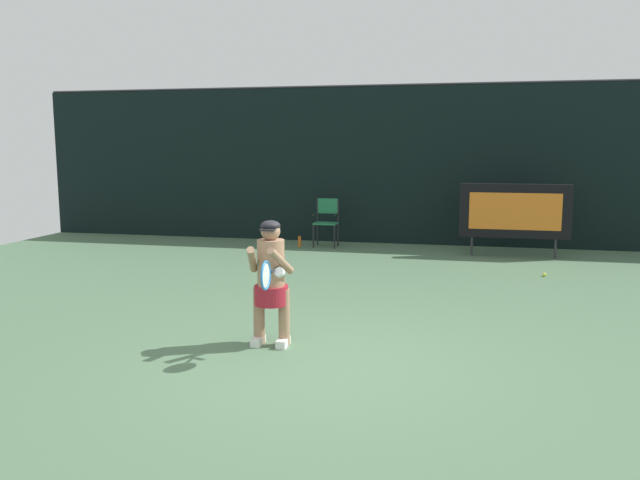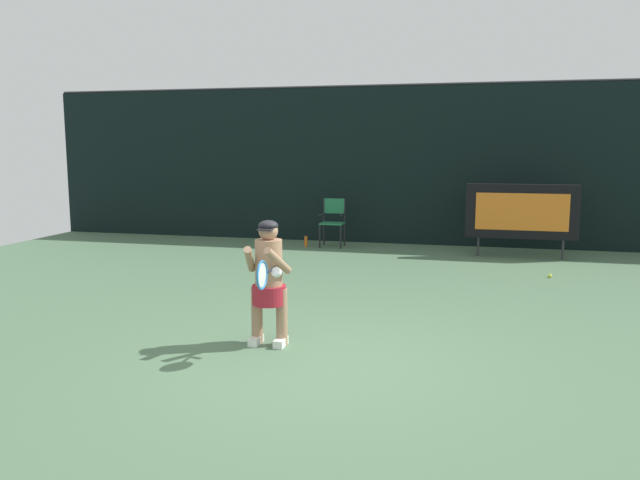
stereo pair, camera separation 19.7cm
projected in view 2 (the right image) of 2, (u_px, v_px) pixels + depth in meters
The scene contains 8 objects.
ground at pixel (317, 371), 6.46m from camera, with size 18.00×22.00×0.03m.
backdrop_screen at pixel (411, 166), 14.52m from camera, with size 18.00×0.12×3.66m.
scoreboard at pixel (522, 212), 12.80m from camera, with size 2.20×0.21×1.50m.
umpire_chair at pixel (333, 219), 14.29m from camera, with size 0.52×0.44×1.08m.
water_bottle at pixel (306, 241), 14.33m from camera, with size 0.07×0.07×0.27m.
tennis_player at pixel (269, 278), 7.19m from camera, with size 0.53×0.60×1.44m.
tennis_racket at pixel (263, 275), 6.62m from camera, with size 0.03×0.60×0.31m.
tennis_ball_loose at pixel (550, 276), 10.97m from camera, with size 0.07×0.07×0.07m.
Camera 2 is at (1.54, -6.18, 2.27)m, focal length 35.58 mm.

